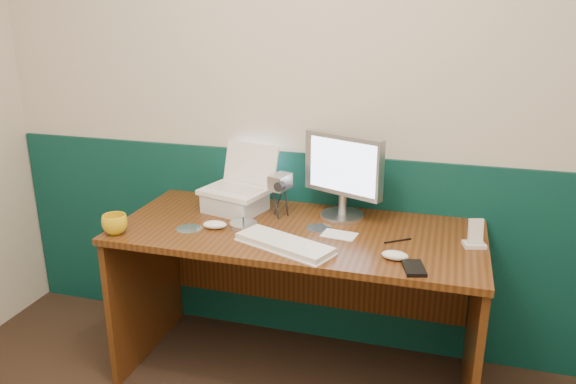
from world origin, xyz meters
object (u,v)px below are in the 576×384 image
(laptop, at_px, (234,168))
(monitor, at_px, (343,177))
(desk, at_px, (297,305))
(camcorder, at_px, (280,194))
(mug, at_px, (115,224))
(keyboard, at_px, (284,245))

(laptop, bearing_deg, monitor, 21.08)
(desk, height_order, laptop, laptop)
(camcorder, bearing_deg, mug, -132.75)
(laptop, height_order, mug, laptop)
(desk, relative_size, mug, 14.75)
(desk, relative_size, keyboard, 3.86)
(laptop, height_order, keyboard, laptop)
(laptop, relative_size, monitor, 0.76)
(monitor, bearing_deg, keyboard, -89.72)
(desk, xyz_separation_m, keyboard, (0.00, -0.20, 0.39))
(monitor, bearing_deg, laptop, -151.70)
(desk, relative_size, laptop, 5.45)
(laptop, bearing_deg, desk, -7.31)
(desk, height_order, camcorder, camcorder)
(monitor, distance_m, keyboard, 0.47)
(keyboard, distance_m, mug, 0.74)
(mug, height_order, camcorder, camcorder)
(laptop, height_order, camcorder, laptop)
(keyboard, bearing_deg, mug, -153.01)
(monitor, distance_m, mug, 1.02)
(keyboard, bearing_deg, camcorder, 131.78)
(mug, bearing_deg, laptop, 46.15)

